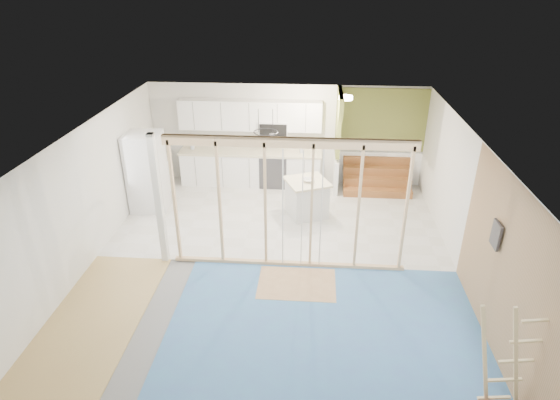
{
  "coord_description": "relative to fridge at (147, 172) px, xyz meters",
  "views": [
    {
      "loc": [
        0.73,
        -7.52,
        5.14
      ],
      "look_at": [
        0.1,
        0.6,
        1.1
      ],
      "focal_mm": 30.0,
      "sensor_mm": 36.0,
      "label": 1
    }
  ],
  "objects": [
    {
      "name": "soap_bottle_a",
      "position": [
        0.67,
        1.6,
        0.15
      ],
      "size": [
        0.15,
        0.15,
        0.3
      ],
      "primitive_type": "imported",
      "rotation": [
        0.0,
        0.0,
        -0.35
      ],
      "color": "silver",
      "rests_on": "base_cabinets"
    },
    {
      "name": "sheathing_panel",
      "position": [
        6.57,
        -4.15,
        0.37
      ],
      "size": [
        0.02,
        4.0,
        2.6
      ],
      "primitive_type": "cube",
      "color": "tan",
      "rests_on": "room"
    },
    {
      "name": "ceiling_light",
      "position": [
        4.49,
        0.85,
        1.61
      ],
      "size": [
        0.32,
        0.32,
        0.08
      ],
      "primitive_type": "cylinder",
      "color": "#FFEABF",
      "rests_on": "room"
    },
    {
      "name": "room",
      "position": [
        3.09,
        -2.15,
        0.37
      ],
      "size": [
        7.01,
        8.01,
        2.61
      ],
      "color": "slate",
      "rests_on": "ground"
    },
    {
      "name": "floor_overlays",
      "position": [
        3.17,
        -2.09,
        -0.92
      ],
      "size": [
        7.0,
        8.0,
        0.03
      ],
      "color": "silver",
      "rests_on": "room"
    },
    {
      "name": "soap_bottle_b",
      "position": [
        3.5,
        1.55,
        0.09
      ],
      "size": [
        0.1,
        0.1,
        0.18
      ],
      "primitive_type": "imported",
      "rotation": [
        0.0,
        0.0,
        0.26
      ],
      "color": "silver",
      "rests_on": "base_cabinets"
    },
    {
      "name": "electrical_panel",
      "position": [
        6.52,
        -3.55,
        0.72
      ],
      "size": [
        0.04,
        0.3,
        0.4
      ],
      "primitive_type": "cube",
      "color": "#3C3C42",
      "rests_on": "room"
    },
    {
      "name": "island",
      "position": [
        3.69,
        -0.06,
        -0.5
      ],
      "size": [
        1.16,
        1.16,
        0.87
      ],
      "rotation": [
        0.0,
        0.0,
        0.41
      ],
      "color": "silver",
      "rests_on": "room"
    },
    {
      "name": "pot_rack",
      "position": [
        2.79,
        -0.26,
        1.07
      ],
      "size": [
        0.52,
        0.52,
        0.72
      ],
      "color": "black",
      "rests_on": "room"
    },
    {
      "name": "upper_cabinets",
      "position": [
        2.25,
        1.66,
        0.89
      ],
      "size": [
        3.6,
        0.41,
        0.85
      ],
      "color": "white",
      "rests_on": "room"
    },
    {
      "name": "bowl",
      "position": [
        3.73,
        -0.09,
        -0.03
      ],
      "size": [
        0.27,
        0.27,
        0.06
      ],
      "primitive_type": "imported",
      "rotation": [
        0.0,
        0.0,
        0.06
      ],
      "color": "silver",
      "rests_on": "island"
    },
    {
      "name": "fridge",
      "position": [
        0.0,
        0.0,
        0.0
      ],
      "size": [
        0.87,
        0.84,
        1.86
      ],
      "rotation": [
        0.0,
        0.0,
        0.09
      ],
      "color": "silver",
      "rests_on": "room"
    },
    {
      "name": "green_partition",
      "position": [
        5.14,
        1.51,
        0.02
      ],
      "size": [
        2.25,
        1.51,
        2.6
      ],
      "color": "olive",
      "rests_on": "room"
    },
    {
      "name": "base_cabinets",
      "position": [
        1.49,
        1.21,
        -0.46
      ],
      "size": [
        4.45,
        2.24,
        0.93
      ],
      "color": "white",
      "rests_on": "room"
    },
    {
      "name": "ladder",
      "position": [
        6.22,
        -5.25,
        -0.08
      ],
      "size": [
        0.9,
        0.06,
        1.67
      ],
      "rotation": [
        0.0,
        0.0,
        -0.06
      ],
      "color": "#E1C789",
      "rests_on": "room"
    },
    {
      "name": "stud_frame",
      "position": [
        2.88,
        -2.15,
        0.65
      ],
      "size": [
        4.66,
        0.14,
        2.6
      ],
      "color": "tan",
      "rests_on": "room"
    }
  ]
}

